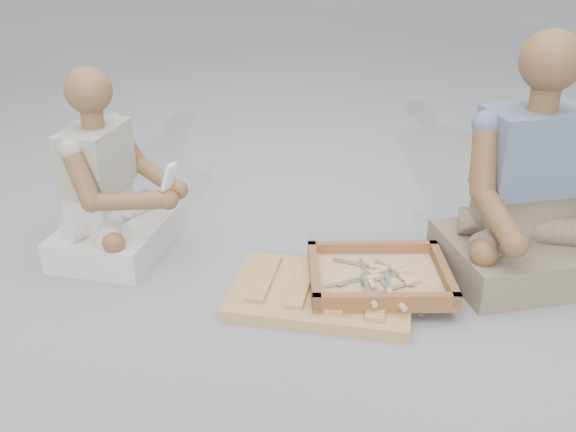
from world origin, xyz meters
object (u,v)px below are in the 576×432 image
(carved_panel, at_px, (321,293))
(companion, at_px, (531,200))
(tool_tray, at_px, (379,277))
(craftsman, at_px, (109,193))

(carved_panel, relative_size, companion, 0.70)
(tool_tray, relative_size, craftsman, 0.79)
(tool_tray, relative_size, companion, 0.65)
(companion, bearing_deg, tool_tray, 2.38)
(craftsman, bearing_deg, companion, 96.44)
(carved_panel, xyz_separation_m, companion, (0.73, 0.41, 0.30))
(carved_panel, relative_size, tool_tray, 1.08)
(companion, bearing_deg, carved_panel, 1.37)
(carved_panel, xyz_separation_m, craftsman, (-0.93, 0.13, 0.25))
(craftsman, bearing_deg, tool_tray, 85.42)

